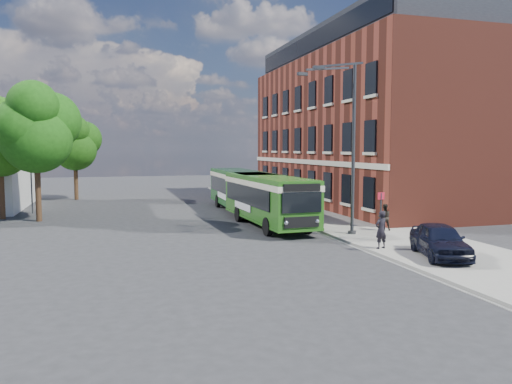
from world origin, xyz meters
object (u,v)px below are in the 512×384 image
object	(u,v)px
street_lamp	(347,146)
bus_front	(268,196)
bus_rear	(242,187)
parked_car	(440,240)

from	to	relation	value
street_lamp	bus_front	world-z (taller)	street_lamp
bus_front	bus_rear	distance (m)	6.98
bus_front	street_lamp	bearing A→B (deg)	-58.66
bus_rear	parked_car	world-z (taller)	bus_rear
street_lamp	parked_car	distance (m)	7.45
bus_front	parked_car	size ratio (longest dim) A/B	2.50
street_lamp	parked_car	bearing A→B (deg)	-79.17
bus_rear	parked_car	distance (m)	18.29
bus_front	bus_rear	xyz separation A→B (m)	(0.21, 6.97, 0.00)
street_lamp	bus_rear	xyz separation A→B (m)	(-2.64, 11.65, -2.96)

